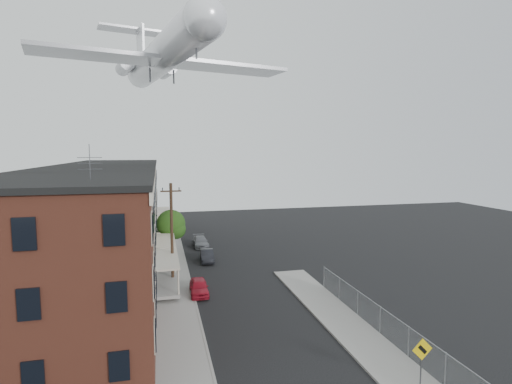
# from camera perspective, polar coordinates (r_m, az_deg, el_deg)

# --- Properties ---
(sidewalk_left) EXTENTS (3.00, 62.00, 0.12)m
(sidewalk_left) POSITION_cam_1_polar(r_m,az_deg,el_deg) (42.64, -11.93, -10.14)
(sidewalk_left) COLOR gray
(sidewalk_left) RESTS_ON ground
(sidewalk_right) EXTENTS (3.00, 26.00, 0.12)m
(sidewalk_right) POSITION_cam_1_polar(r_m,az_deg,el_deg) (28.48, 13.44, -18.57)
(sidewalk_right) COLOR gray
(sidewalk_right) RESTS_ON ground
(curb_left) EXTENTS (0.15, 62.00, 0.14)m
(curb_left) POSITION_cam_1_polar(r_m,az_deg,el_deg) (42.69, -9.95, -10.07)
(curb_left) COLOR gray
(curb_left) RESTS_ON ground
(curb_right) EXTENTS (0.15, 26.00, 0.14)m
(curb_right) POSITION_cam_1_polar(r_m,az_deg,el_deg) (27.90, 10.63, -19.03)
(curb_right) COLOR gray
(curb_right) RESTS_ON ground
(corner_building) EXTENTS (10.31, 12.30, 12.15)m
(corner_building) POSITION_cam_1_polar(r_m,az_deg,el_deg) (25.46, -25.90, -9.79)
(corner_building) COLOR #321610
(corner_building) RESTS_ON ground
(row_house_a) EXTENTS (11.98, 7.00, 10.30)m
(row_house_a) POSITION_cam_1_polar(r_m,az_deg,el_deg) (34.55, -22.53, -5.63)
(row_house_a) COLOR slate
(row_house_a) RESTS_ON ground
(row_house_b) EXTENTS (11.98, 7.00, 10.30)m
(row_house_b) POSITION_cam_1_polar(r_m,az_deg,el_deg) (41.37, -21.06, -3.71)
(row_house_b) COLOR gray
(row_house_b) RESTS_ON ground
(row_house_c) EXTENTS (11.98, 7.00, 10.30)m
(row_house_c) POSITION_cam_1_polar(r_m,az_deg,el_deg) (48.24, -20.01, -2.34)
(row_house_c) COLOR slate
(row_house_c) RESTS_ON ground
(row_house_d) EXTENTS (11.98, 7.00, 10.30)m
(row_house_d) POSITION_cam_1_polar(r_m,az_deg,el_deg) (55.14, -19.22, -1.30)
(row_house_d) COLOR gray
(row_house_d) RESTS_ON ground
(row_house_e) EXTENTS (11.98, 7.00, 10.30)m
(row_house_e) POSITION_cam_1_polar(r_m,az_deg,el_deg) (62.06, -18.61, -0.50)
(row_house_e) COLOR slate
(row_house_e) RESTS_ON ground
(chainlink_fence) EXTENTS (0.06, 18.06, 1.90)m
(chainlink_fence) POSITION_cam_1_polar(r_m,az_deg,el_deg) (27.99, 17.32, -17.04)
(chainlink_fence) COLOR gray
(chainlink_fence) RESTS_ON ground
(warning_sign) EXTENTS (1.10, 0.11, 2.80)m
(warning_sign) POSITION_cam_1_polar(r_m,az_deg,el_deg) (22.38, 22.60, -20.86)
(warning_sign) COLOR #515156
(warning_sign) RESTS_ON ground
(utility_pole) EXTENTS (1.80, 0.26, 9.00)m
(utility_pole) POSITION_cam_1_polar(r_m,az_deg,el_deg) (35.70, -11.94, -5.68)
(utility_pole) COLOR black
(utility_pole) RESTS_ON ground
(street_tree) EXTENTS (3.22, 3.20, 5.20)m
(street_tree) POSITION_cam_1_polar(r_m,az_deg,el_deg) (45.68, -11.89, -4.69)
(street_tree) COLOR black
(street_tree) RESTS_ON ground
(car_near) EXTENTS (1.56, 3.71, 1.25)m
(car_near) POSITION_cam_1_polar(r_m,az_deg,el_deg) (34.02, -8.16, -13.28)
(car_near) COLOR #AA1527
(car_near) RESTS_ON ground
(car_mid) EXTENTS (1.48, 3.85, 1.25)m
(car_mid) POSITION_cam_1_polar(r_m,az_deg,el_deg) (43.34, -7.02, -9.01)
(car_mid) COLOR black
(car_mid) RESTS_ON ground
(car_far) EXTENTS (1.80, 4.29, 1.24)m
(car_far) POSITION_cam_1_polar(r_m,az_deg,el_deg) (49.82, -7.93, -7.05)
(car_far) COLOR slate
(car_far) RESTS_ON ground
(airplane) EXTENTS (25.91, 29.61, 8.52)m
(airplane) POSITION_cam_1_polar(r_m,az_deg,el_deg) (45.82, -13.22, 18.47)
(airplane) COLOR white
(airplane) RESTS_ON ground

